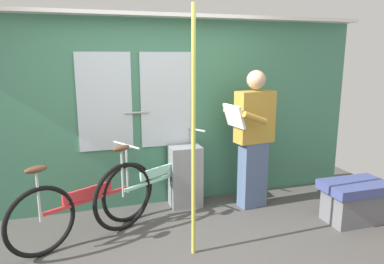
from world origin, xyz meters
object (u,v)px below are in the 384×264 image
at_px(passenger_reading_newspaper, 253,137).
at_px(bench_seat_corner, 354,200).
at_px(bicycle_leaning_behind, 88,203).
at_px(handrail_pole, 193,137).
at_px(bicycle_near_door, 160,182).
at_px(trash_bin_by_wall, 185,176).

relative_size(passenger_reading_newspaper, bench_seat_corner, 2.32).
distance_m(bicycle_leaning_behind, handrail_pole, 1.31).
bearing_deg(bicycle_leaning_behind, passenger_reading_newspaper, -23.19).
xyz_separation_m(bicycle_near_door, bicycle_leaning_behind, (-0.79, -0.32, -0.03)).
bearing_deg(bicycle_leaning_behind, trash_bin_by_wall, -7.58).
xyz_separation_m(bicycle_near_door, trash_bin_by_wall, (0.34, 0.14, -0.01)).
xyz_separation_m(bicycle_leaning_behind, trash_bin_by_wall, (1.13, 0.46, 0.01)).
height_order(bicycle_leaning_behind, handrail_pole, handrail_pole).
relative_size(passenger_reading_newspaper, trash_bin_by_wall, 2.20).
bearing_deg(trash_bin_by_wall, passenger_reading_newspaper, -17.88).
height_order(passenger_reading_newspaper, bench_seat_corner, passenger_reading_newspaper).
bearing_deg(bench_seat_corner, trash_bin_by_wall, 150.15).
distance_m(bicycle_leaning_behind, bench_seat_corner, 2.82).
distance_m(bicycle_near_door, passenger_reading_newspaper, 1.20).
distance_m(handrail_pole, bench_seat_corner, 2.05).
height_order(bicycle_near_door, bicycle_leaning_behind, bicycle_near_door).
relative_size(bicycle_leaning_behind, bench_seat_corner, 2.04).
height_order(bicycle_leaning_behind, bench_seat_corner, bicycle_leaning_behind).
bearing_deg(trash_bin_by_wall, handrail_pole, -101.92).
distance_m(passenger_reading_newspaper, bench_seat_corner, 1.29).
height_order(trash_bin_by_wall, bench_seat_corner, trash_bin_by_wall).
distance_m(bicycle_leaning_behind, passenger_reading_newspaper, 1.96).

